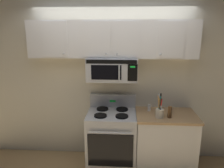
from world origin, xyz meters
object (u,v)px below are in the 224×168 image
Objects in this scene: over_range_microwave at (112,69)px; utensil_crock_cream at (160,111)px; pepper_mill at (170,112)px; stove_range at (112,138)px; salt_shaker at (149,108)px.

over_range_microwave is 2.08× the size of utensil_crock_cream.
over_range_microwave is at bearing 164.15° from pepper_mill.
over_range_microwave reaches higher than utensil_crock_cream.
utensil_crock_cream is at bearing -19.23° from over_range_microwave.
stove_range is 0.77m from salt_shaker.
utensil_crock_cream is (0.72, -0.13, 0.53)m from stove_range.
utensil_crock_cream reaches higher than salt_shaker.
salt_shaker is 0.37m from pepper_mill.
utensil_crock_cream is at bearing -64.09° from salt_shaker.
pepper_mill reaches higher than salt_shaker.
over_range_microwave is at bearing -179.26° from salt_shaker.
over_range_microwave is 0.86m from salt_shaker.
over_range_microwave is 1.07m from pepper_mill.
salt_shaker is (-0.13, 0.26, -0.05)m from utensil_crock_cream.
salt_shaker is at bearing 136.86° from pepper_mill.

